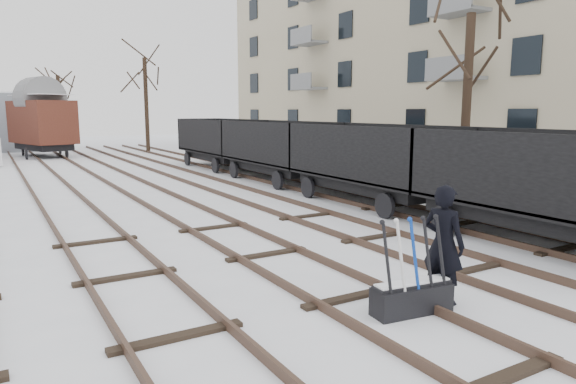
{
  "coord_description": "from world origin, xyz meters",
  "views": [
    {
      "loc": [
        -5.07,
        -6.52,
        3.12
      ],
      "look_at": [
        1.04,
        3.87,
        1.2
      ],
      "focal_mm": 32.0,
      "sensor_mm": 36.0,
      "label": 1
    }
  ],
  "objects_px": {
    "worker": "(443,244)",
    "freight_wagon_a": "(551,203)",
    "box_van_wagon": "(42,121)",
    "ground_frame": "(412,296)"
  },
  "relations": [
    {
      "from": "worker",
      "to": "freight_wagon_a",
      "type": "relative_size",
      "value": 0.3
    },
    {
      "from": "box_van_wagon",
      "to": "ground_frame",
      "type": "bearing_deg",
      "value": -102.54
    },
    {
      "from": "ground_frame",
      "to": "box_van_wagon",
      "type": "height_order",
      "value": "box_van_wagon"
    },
    {
      "from": "ground_frame",
      "to": "freight_wagon_a",
      "type": "xyz_separation_m",
      "value": [
        5.56,
        1.34,
        0.73
      ]
    },
    {
      "from": "worker",
      "to": "freight_wagon_a",
      "type": "xyz_separation_m",
      "value": [
        4.81,
        1.24,
        0.04
      ]
    },
    {
      "from": "worker",
      "to": "freight_wagon_a",
      "type": "distance_m",
      "value": 4.97
    },
    {
      "from": "box_van_wagon",
      "to": "worker",
      "type": "bearing_deg",
      "value": -101.23
    },
    {
      "from": "worker",
      "to": "box_van_wagon",
      "type": "bearing_deg",
      "value": -8.28
    },
    {
      "from": "freight_wagon_a",
      "to": "ground_frame",
      "type": "bearing_deg",
      "value": -166.5
    },
    {
      "from": "worker",
      "to": "freight_wagon_a",
      "type": "height_order",
      "value": "freight_wagon_a"
    }
  ]
}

